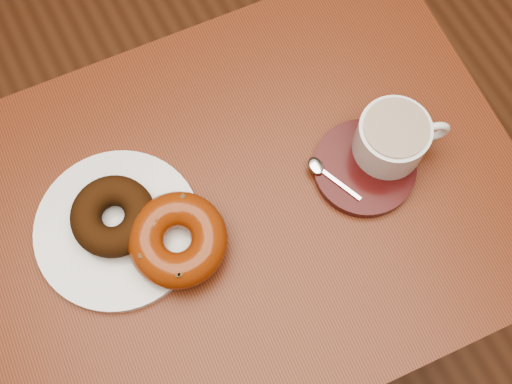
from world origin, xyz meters
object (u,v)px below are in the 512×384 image
saucer (364,168)px  coffee_cup (393,138)px  cafe_table (244,227)px  donut_plate (118,229)px

saucer → coffee_cup: coffee_cup is taller
saucer → coffee_cup: size_ratio=1.14×
cafe_table → coffee_cup: 0.26m
cafe_table → donut_plate: donut_plate is taller
cafe_table → donut_plate: (-0.16, 0.04, 0.12)m
cafe_table → saucer: bearing=-7.4°
donut_plate → cafe_table: bearing=-14.9°
donut_plate → coffee_cup: bearing=-10.5°
saucer → donut_plate: bearing=166.9°
cafe_table → coffee_cup: (0.21, -0.03, 0.16)m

